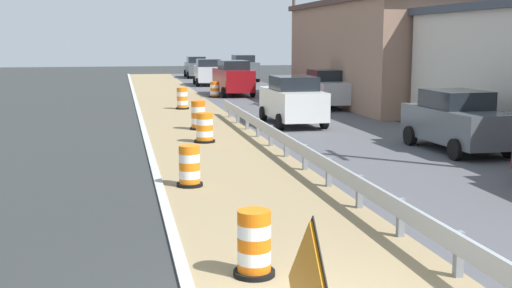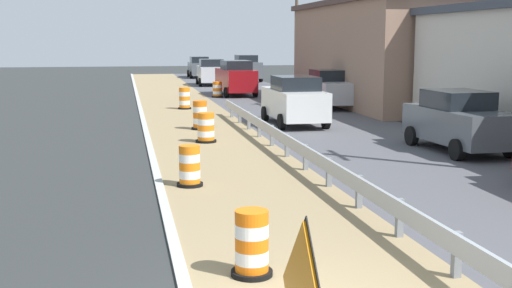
# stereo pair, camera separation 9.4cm
# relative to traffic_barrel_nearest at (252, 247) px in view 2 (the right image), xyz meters

# --- Properties ---
(guardrail_median) EXTENTS (0.18, 41.32, 0.71)m
(guardrail_median) POSITION_rel_traffic_barrel_nearest_xyz_m (2.89, 0.36, 0.07)
(guardrail_median) COLOR #999EA3
(guardrail_median) RESTS_ON ground
(traffic_barrel_nearest) EXTENTS (0.63, 0.63, 1.00)m
(traffic_barrel_nearest) POSITION_rel_traffic_barrel_nearest_xyz_m (0.00, 0.00, 0.00)
(traffic_barrel_nearest) COLOR orange
(traffic_barrel_nearest) RESTS_ON ground
(traffic_barrel_close) EXTENTS (0.63, 0.63, 0.99)m
(traffic_barrel_close) POSITION_rel_traffic_barrel_nearest_xyz_m (-0.31, 6.24, -0.00)
(traffic_barrel_close) COLOR orange
(traffic_barrel_close) RESTS_ON ground
(traffic_barrel_mid) EXTENTS (0.72, 0.72, 1.02)m
(traffic_barrel_mid) POSITION_rel_traffic_barrel_nearest_xyz_m (0.91, 12.94, 0.01)
(traffic_barrel_mid) COLOR orange
(traffic_barrel_mid) RESTS_ON ground
(traffic_barrel_far) EXTENTS (0.68, 0.68, 1.13)m
(traffic_barrel_far) POSITION_rel_traffic_barrel_nearest_xyz_m (1.08, 16.22, 0.06)
(traffic_barrel_far) COLOR orange
(traffic_barrel_far) RESTS_ON ground
(traffic_barrel_farther) EXTENTS (0.68, 0.68, 1.09)m
(traffic_barrel_farther) POSITION_rel_traffic_barrel_nearest_xyz_m (1.18, 23.96, 0.04)
(traffic_barrel_farther) COLOR orange
(traffic_barrel_farther) RESTS_ON ground
(traffic_barrel_farthest) EXTENTS (0.70, 0.70, 0.95)m
(traffic_barrel_farthest) POSITION_rel_traffic_barrel_nearest_xyz_m (3.76, 30.37, -0.02)
(traffic_barrel_farthest) COLOR orange
(traffic_barrel_farthest) RESTS_ON ground
(car_lead_near_lane) EXTENTS (1.99, 4.62, 1.94)m
(car_lead_near_lane) POSITION_rel_traffic_barrel_nearest_xyz_m (5.02, 51.39, 0.52)
(car_lead_near_lane) COLOR #4C5156
(car_lead_near_lane) RESTS_ON ground
(car_trailing_near_lane) EXTENTS (2.14, 4.39, 1.91)m
(car_trailing_near_lane) POSITION_rel_traffic_barrel_nearest_xyz_m (8.50, 9.58, 0.51)
(car_trailing_near_lane) COLOR #4C5156
(car_trailing_near_lane) RESTS_ON ground
(car_lead_far_lane) EXTENTS (2.06, 4.43, 2.01)m
(car_lead_far_lane) POSITION_rel_traffic_barrel_nearest_xyz_m (5.06, 16.84, 0.56)
(car_lead_far_lane) COLOR silver
(car_lead_far_lane) RESTS_ON ground
(car_mid_far_lane) EXTENTS (1.96, 4.44, 1.95)m
(car_mid_far_lane) POSITION_rel_traffic_barrel_nearest_xyz_m (8.56, 23.17, 0.53)
(car_mid_far_lane) COLOR silver
(car_mid_far_lane) RESTS_ON ground
(car_trailing_far_lane) EXTENTS (2.17, 4.77, 2.19)m
(car_trailing_far_lane) POSITION_rel_traffic_barrel_nearest_xyz_m (5.10, 31.59, 0.64)
(car_trailing_far_lane) COLOR maroon
(car_trailing_far_lane) RESTS_ON ground
(car_distant_b) EXTENTS (2.20, 4.21, 2.01)m
(car_distant_b) POSITION_rel_traffic_barrel_nearest_xyz_m (4.77, 41.00, 0.55)
(car_distant_b) COLOR silver
(car_distant_b) RESTS_ON ground
(car_distant_c) EXTENTS (2.10, 4.49, 2.19)m
(car_distant_c) POSITION_rel_traffic_barrel_nearest_xyz_m (8.37, 45.44, 0.64)
(car_distant_c) COLOR #4C5156
(car_distant_c) RESTS_ON ground
(roadside_shop_far) EXTENTS (8.51, 15.75, 5.59)m
(roadside_shop_far) POSITION_rel_traffic_barrel_nearest_xyz_m (13.19, 24.79, 2.36)
(roadside_shop_far) COLOR #93705B
(roadside_shop_far) RESTS_ON ground
(utility_pole_mid) EXTENTS (0.24, 1.80, 9.30)m
(utility_pole_mid) POSITION_rel_traffic_barrel_nearest_xyz_m (10.72, 20.50, 4.36)
(utility_pole_mid) COLOR brown
(utility_pole_mid) RESTS_ON ground
(utility_pole_far) EXTENTS (0.24, 1.80, 7.60)m
(utility_pole_far) POSITION_rel_traffic_barrel_nearest_xyz_m (10.93, 38.80, 3.50)
(utility_pole_far) COLOR brown
(utility_pole_far) RESTS_ON ground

